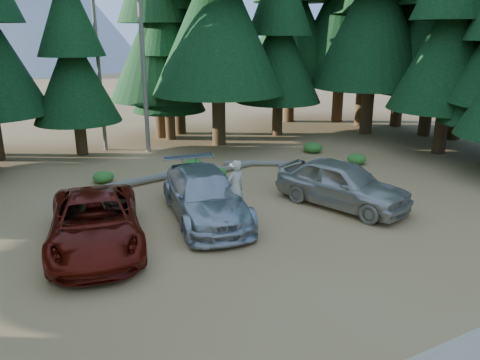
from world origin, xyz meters
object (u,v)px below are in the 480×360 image
Objects in this scene: silver_minivan_center at (205,195)px; silver_minivan_right at (342,184)px; red_pickup at (95,222)px; log_mid at (256,163)px; log_left at (155,178)px; frisbee_player at (236,188)px; log_right at (216,171)px.

silver_minivan_right is (5.06, -1.32, 0.04)m from silver_minivan_center.
red_pickup is 10.50m from log_mid.
silver_minivan_right reaches higher than log_left.
silver_minivan_center is 1.85× the size of log_mid.
silver_minivan_right is (8.97, -0.75, 0.08)m from red_pickup.
silver_minivan_center reaches higher than log_mid.
log_mid is at bearing -8.10° from log_left.
log_right is (1.90, 5.62, -1.16)m from frisbee_player.
log_left is (3.67, 5.48, -0.64)m from red_pickup.
silver_minivan_center is at bearing -96.39° from log_left.
log_mid is at bearing 43.60° from red_pickup.
log_left is at bearing -149.45° from log_mid.
red_pickup is 6.63m from log_left.
silver_minivan_right is at bearing -4.27° from silver_minivan_center.
silver_minivan_right reaches higher than log_right.
red_pickup is 1.00× the size of silver_minivan_center.
log_right is at bearing -14.88° from log_left.
silver_minivan_right reaches higher than red_pickup.
frisbee_player is at bearing -44.94° from silver_minivan_center.
frisbee_player is at bearing -95.91° from log_mid.
silver_minivan_center is 5.23m from silver_minivan_right.
log_right is at bearing 71.09° from silver_minivan_center.
silver_minivan_right is 6.48m from log_right.
silver_minivan_center reaches higher than red_pickup.
silver_minivan_center is at bearing 19.67° from red_pickup.
log_left is (-0.93, 5.90, -1.15)m from frisbee_player.
red_pickup reaches higher than log_mid.
silver_minivan_center is 1.12× the size of silver_minivan_right.
log_left is at bearing 160.93° from log_right.
log_mid is 0.66× the size of log_right.
frisbee_player is 6.09m from log_left.
silver_minivan_right is 1.64× the size of log_mid.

